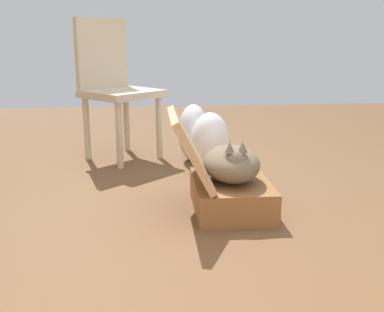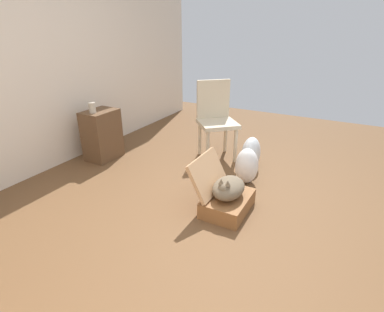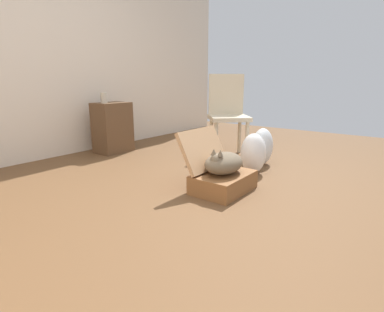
% 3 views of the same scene
% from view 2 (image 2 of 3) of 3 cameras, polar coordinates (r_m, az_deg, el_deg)
% --- Properties ---
extents(ground_plane, '(7.68, 7.68, 0.00)m').
position_cam_2_polar(ground_plane, '(2.79, 4.34, -11.47)').
color(ground_plane, brown).
rests_on(ground_plane, ground).
extents(wall_back, '(6.40, 0.15, 2.60)m').
position_cam_2_polar(wall_back, '(3.81, -29.12, 16.27)').
color(wall_back, beige).
rests_on(wall_back, ground).
extents(suitcase_base, '(0.53, 0.38, 0.16)m').
position_cam_2_polar(suitcase_base, '(2.84, 6.91, -9.05)').
color(suitcase_base, brown).
rests_on(suitcase_base, ground).
extents(suitcase_lid, '(0.53, 0.21, 0.35)m').
position_cam_2_polar(suitcase_lid, '(2.78, 3.15, -3.57)').
color(suitcase_lid, tan).
rests_on(suitcase_lid, suitcase_base).
extents(cat, '(0.48, 0.28, 0.23)m').
position_cam_2_polar(cat, '(2.74, 7.02, -6.12)').
color(cat, brown).
rests_on(cat, suitcase_base).
extents(plastic_bag_white, '(0.26, 0.25, 0.41)m').
position_cam_2_polar(plastic_bag_white, '(3.30, 10.52, -1.90)').
color(plastic_bag_white, white).
rests_on(plastic_bag_white, ground).
extents(plastic_bag_clear, '(0.31, 0.22, 0.41)m').
position_cam_2_polar(plastic_bag_clear, '(3.64, 11.32, 0.51)').
color(plastic_bag_clear, silver).
rests_on(plastic_bag_clear, ground).
extents(side_table, '(0.44, 0.32, 0.64)m').
position_cam_2_polar(side_table, '(4.01, -17.00, 3.94)').
color(side_table, brown).
rests_on(side_table, ground).
extents(vase_tall, '(0.08, 0.08, 0.13)m').
position_cam_2_polar(vase_tall, '(3.83, -18.75, 8.84)').
color(vase_tall, '#B7AD99').
rests_on(vase_tall, side_table).
extents(chair, '(0.65, 0.65, 0.99)m').
position_cam_2_polar(chair, '(3.85, 4.64, 7.53)').
color(chair, beige).
rests_on(chair, ground).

